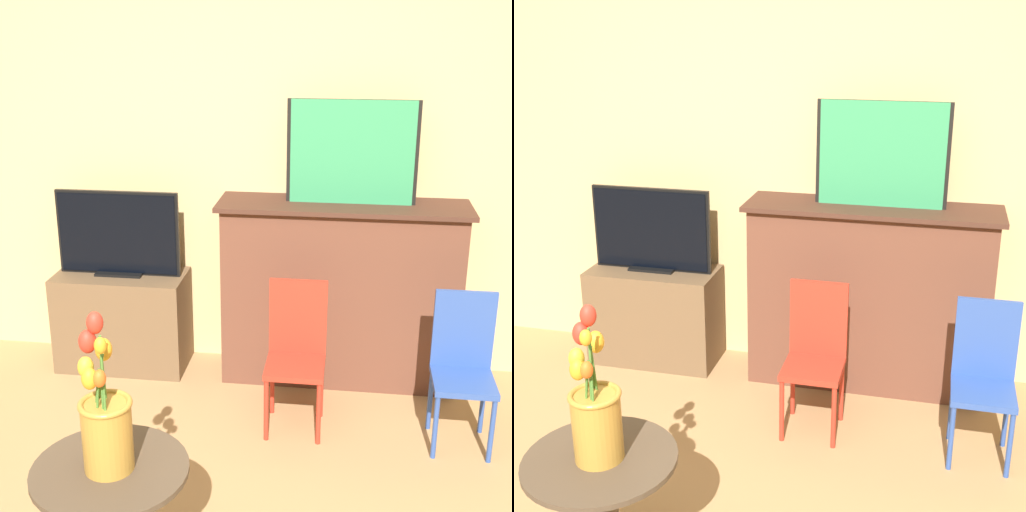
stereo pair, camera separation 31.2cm
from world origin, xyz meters
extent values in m
cube|color=tan|center=(0.00, 2.13, 1.35)|extent=(8.00, 0.06, 2.70)
cube|color=brown|center=(0.50, 1.92, 0.52)|extent=(1.29, 0.36, 1.03)
cube|color=#43271C|center=(0.50, 1.91, 1.02)|extent=(1.35, 0.40, 0.02)
cube|color=black|center=(0.53, 1.93, 1.30)|extent=(0.69, 0.02, 0.54)
cube|color=#338E56|center=(0.53, 1.92, 1.30)|extent=(0.65, 0.02, 0.54)
cube|color=brown|center=(-0.76, 1.90, 0.29)|extent=(0.75, 0.37, 0.57)
cube|color=black|center=(-0.76, 1.90, 0.58)|extent=(0.27, 0.12, 0.01)
cube|color=black|center=(-0.76, 1.91, 0.81)|extent=(0.70, 0.02, 0.49)
cube|color=black|center=(-0.76, 1.90, 0.81)|extent=(0.67, 0.02, 0.46)
cylinder|color=#B22D1E|center=(0.17, 1.21, 0.16)|extent=(0.02, 0.02, 0.33)
cylinder|color=#B22D1E|center=(0.42, 1.21, 0.16)|extent=(0.02, 0.02, 0.33)
cylinder|color=#B22D1E|center=(0.17, 1.46, 0.16)|extent=(0.02, 0.02, 0.33)
cylinder|color=#B22D1E|center=(0.42, 1.46, 0.16)|extent=(0.02, 0.02, 0.33)
cube|color=#B22D1E|center=(0.30, 1.34, 0.34)|extent=(0.29, 0.29, 0.03)
cube|color=#B22D1E|center=(0.30, 1.47, 0.55)|extent=(0.29, 0.02, 0.39)
cylinder|color=#2D4C99|center=(0.97, 1.17, 0.16)|extent=(0.02, 0.02, 0.33)
cylinder|color=#2D4C99|center=(1.22, 1.17, 0.16)|extent=(0.02, 0.02, 0.33)
cylinder|color=#2D4C99|center=(0.97, 1.42, 0.16)|extent=(0.02, 0.02, 0.33)
cylinder|color=#2D4C99|center=(1.22, 1.42, 0.16)|extent=(0.02, 0.02, 0.33)
cube|color=#2D4C99|center=(1.10, 1.29, 0.34)|extent=(0.29, 0.29, 0.03)
cube|color=#2D4C99|center=(1.10, 1.43, 0.55)|extent=(0.29, 0.02, 0.39)
cylinder|color=#4C3D2D|center=(-0.23, 0.16, 0.53)|extent=(0.54, 0.54, 0.02)
cylinder|color=#B78433|center=(-0.23, 0.16, 0.66)|extent=(0.17, 0.17, 0.24)
torus|color=#B78433|center=(-0.23, 0.16, 0.78)|extent=(0.18, 0.18, 0.02)
cylinder|color=#477A2D|center=(-0.25, 0.18, 0.87)|extent=(0.04, 0.08, 0.33)
ellipsoid|color=red|center=(-0.29, 0.25, 1.03)|extent=(0.06, 0.06, 0.08)
cylinder|color=#477A2D|center=(-0.25, 0.13, 0.80)|extent=(0.02, 0.03, 0.20)
ellipsoid|color=orange|center=(-0.26, 0.11, 0.90)|extent=(0.05, 0.05, 0.07)
cylinder|color=#477A2D|center=(-0.23, 0.13, 0.80)|extent=(0.01, 0.03, 0.21)
ellipsoid|color=orange|center=(-0.23, 0.11, 0.90)|extent=(0.04, 0.04, 0.06)
cylinder|color=#477A2D|center=(-0.24, 0.19, 0.82)|extent=(0.02, 0.05, 0.25)
ellipsoid|color=orange|center=(-0.25, 0.23, 0.94)|extent=(0.06, 0.06, 0.08)
cylinder|color=#477A2D|center=(-0.26, 0.16, 0.80)|extent=(0.04, 0.01, 0.21)
ellipsoid|color=gold|center=(-0.29, 0.17, 0.90)|extent=(0.05, 0.05, 0.07)
cylinder|color=#477A2D|center=(-0.22, 0.13, 0.86)|extent=(0.02, 0.05, 0.33)
ellipsoid|color=orange|center=(-0.21, 0.09, 1.03)|extent=(0.04, 0.04, 0.05)
cylinder|color=#477A2D|center=(-0.25, 0.18, 0.83)|extent=(0.07, 0.07, 0.27)
ellipsoid|color=red|center=(-0.31, 0.24, 0.96)|extent=(0.06, 0.06, 0.08)
camera|label=1|loc=(0.53, -1.80, 1.99)|focal=50.00mm
camera|label=2|loc=(0.84, -1.74, 1.99)|focal=50.00mm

